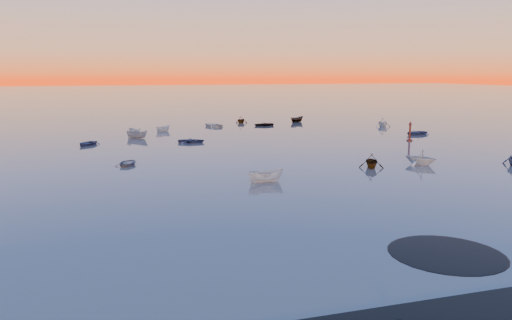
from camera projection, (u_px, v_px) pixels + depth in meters
name	position (u px, v px, depth m)	size (l,w,h in m)	color
ground	(161.00, 117.00, 120.36)	(600.00, 600.00, 0.00)	#695D57
mud_lobes	(385.00, 286.00, 25.27)	(140.00, 6.00, 0.07)	black
moored_fleet	(195.00, 143.00, 76.11)	(124.00, 58.00, 1.20)	white
boat_near_center	(266.00, 182.00, 49.33)	(3.64, 1.54, 1.26)	white
boat_near_right	(420.00, 165.00, 58.55)	(3.87, 1.74, 1.35)	white
channel_marker	(410.00, 133.00, 78.50)	(0.89, 0.89, 3.17)	#46160F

